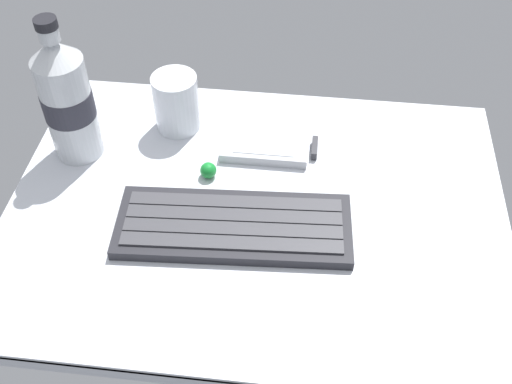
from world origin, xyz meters
The scene contains 6 objects.
ground_plane centered at (0.00, -0.23, -0.99)cm, with size 64.00×48.00×2.80cm.
keyboard centered at (-2.33, -3.95, 0.81)cm, with size 29.63×12.78×1.70cm.
handheld_device centered at (0.66, 11.50, 0.73)cm, with size 12.82×7.64×1.50cm.
juice_cup centered at (-13.07, 14.82, 3.91)cm, with size 6.40×6.40×8.50cm.
water_bottle centered at (-25.70, 8.03, 9.01)cm, with size 6.73×6.73×20.80cm.
trackball_mouse centered at (-7.00, 5.00, 1.10)cm, with size 2.20×2.20×2.20cm, color #198C33.
Camera 1 is at (6.07, -52.55, 59.17)cm, focal length 43.38 mm.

